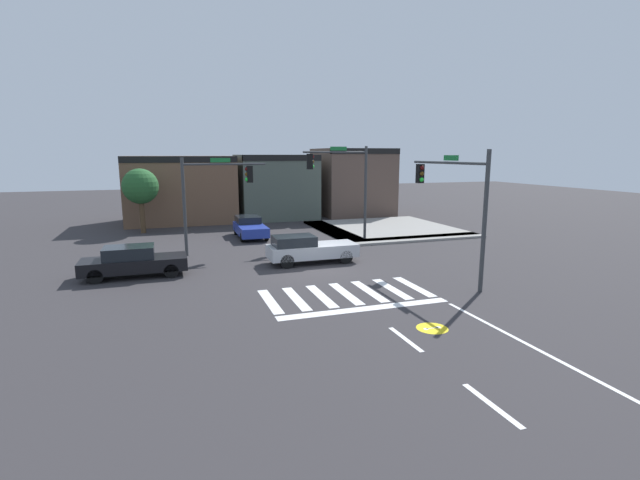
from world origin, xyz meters
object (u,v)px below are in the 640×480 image
(traffic_signal_northeast, at_px, (343,177))
(traffic_signal_northwest, at_px, (214,188))
(car_black, at_px, (133,261))
(traffic_signal_southeast, at_px, (453,192))
(roadside_tree, at_px, (140,187))
(car_blue, at_px, (250,227))
(car_silver, at_px, (308,249))

(traffic_signal_northeast, bearing_deg, traffic_signal_northwest, 7.34)
(traffic_signal_northwest, bearing_deg, car_black, -137.75)
(traffic_signal_northeast, bearing_deg, car_black, 21.57)
(traffic_signal_southeast, distance_m, roadside_tree, 22.62)
(traffic_signal_northwest, relative_size, traffic_signal_northeast, 0.89)
(traffic_signal_northwest, relative_size, car_blue, 1.30)
(traffic_signal_northwest, xyz_separation_m, car_silver, (4.33, -3.83, -3.05))
(car_blue, relative_size, roadside_tree, 0.91)
(traffic_signal_southeast, bearing_deg, traffic_signal_northeast, 8.19)
(traffic_signal_northeast, height_order, car_blue, traffic_signal_northeast)
(car_black, distance_m, roadside_tree, 13.12)
(car_silver, height_order, car_blue, car_silver)
(car_black, bearing_deg, traffic_signal_southeast, -19.80)
(traffic_signal_northeast, bearing_deg, car_silver, 51.83)
(traffic_signal_southeast, distance_m, traffic_signal_northeast, 9.99)
(traffic_signal_northwest, relative_size, roadside_tree, 1.18)
(car_silver, xyz_separation_m, car_blue, (-1.56, 8.65, -0.07))
(roadside_tree, bearing_deg, car_silver, -56.04)
(car_black, bearing_deg, traffic_signal_northwest, 42.25)
(car_silver, distance_m, car_black, 8.57)
(car_silver, bearing_deg, traffic_signal_northwest, 138.47)
(car_blue, bearing_deg, traffic_signal_northeast, 55.06)
(traffic_signal_northeast, xyz_separation_m, car_silver, (-3.84, -4.88, -3.48))
(traffic_signal_northwest, distance_m, roadside_tree, 10.00)
(car_silver, bearing_deg, roadside_tree, 123.96)
(traffic_signal_northwest, relative_size, car_black, 1.17)
(car_blue, distance_m, car_black, 11.15)
(car_blue, bearing_deg, roadside_tree, -120.55)
(car_blue, bearing_deg, car_black, -38.94)
(traffic_signal_southeast, relative_size, roadside_tree, 1.25)
(traffic_signal_southeast, xyz_separation_m, traffic_signal_northwest, (-9.59, 8.83, -0.19))
(traffic_signal_northwest, relative_size, car_silver, 1.17)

